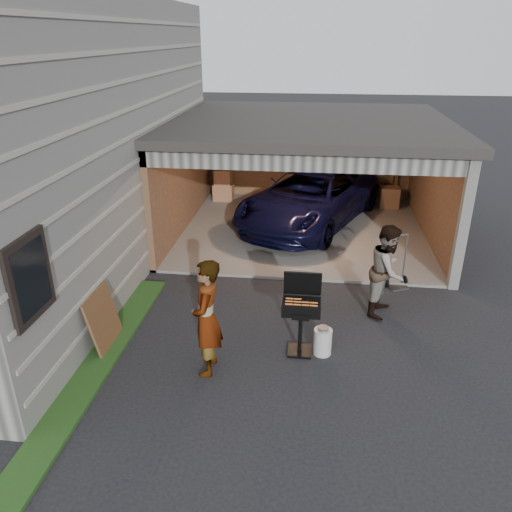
# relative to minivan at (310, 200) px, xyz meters

# --- Properties ---
(ground) EXTENTS (80.00, 80.00, 0.00)m
(ground) POSITION_rel_minivan_xyz_m (-0.88, -6.90, -0.72)
(ground) COLOR black
(ground) RESTS_ON ground
(groundcover_strip) EXTENTS (0.50, 8.00, 0.06)m
(groundcover_strip) POSITION_rel_minivan_xyz_m (-3.13, -7.90, -0.69)
(groundcover_strip) COLOR #193814
(groundcover_strip) RESTS_ON ground
(garage) EXTENTS (6.80, 6.30, 2.90)m
(garage) POSITION_rel_minivan_xyz_m (-0.11, -0.11, 1.15)
(garage) COLOR #605E59
(garage) RESTS_ON ground
(minivan) EXTENTS (4.24, 5.69, 1.44)m
(minivan) POSITION_rel_minivan_xyz_m (0.00, 0.00, 0.00)
(minivan) COLOR black
(minivan) RESTS_ON ground
(woman) EXTENTS (0.48, 0.70, 1.85)m
(woman) POSITION_rel_minivan_xyz_m (-1.38, -6.63, 0.21)
(woman) COLOR #ACC1D9
(woman) RESTS_ON ground
(man) EXTENTS (0.90, 1.01, 1.73)m
(man) POSITION_rel_minivan_xyz_m (1.50, -4.50, 0.14)
(man) COLOR #3D2418
(man) RESTS_ON ground
(bbq_grill) EXTENTS (0.60, 0.53, 1.35)m
(bbq_grill) POSITION_rel_minivan_xyz_m (0.00, -5.96, 0.08)
(bbq_grill) COLOR black
(bbq_grill) RESTS_ON ground
(propane_tank) EXTENTS (0.31, 0.31, 0.45)m
(propane_tank) POSITION_rel_minivan_xyz_m (0.37, -5.98, -0.50)
(propane_tank) COLOR silver
(propane_tank) RESTS_ON ground
(plywood_panel) EXTENTS (0.25, 0.90, 0.99)m
(plywood_panel) POSITION_rel_minivan_xyz_m (-3.22, -6.18, -0.22)
(plywood_panel) COLOR brown
(plywood_panel) RESTS_ON ground
(hand_truck) EXTENTS (0.53, 0.49, 1.15)m
(hand_truck) POSITION_rel_minivan_xyz_m (1.89, -3.43, -0.50)
(hand_truck) COLOR slate
(hand_truck) RESTS_ON ground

